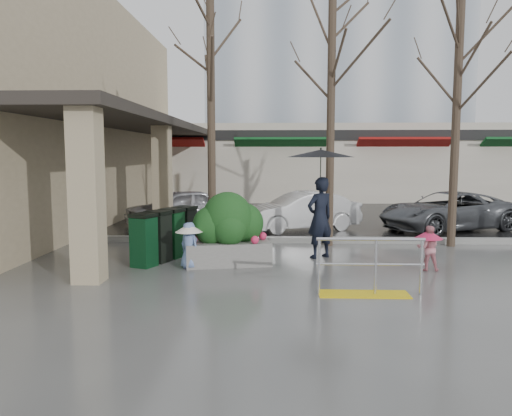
# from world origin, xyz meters

# --- Properties ---
(ground) EXTENTS (120.00, 120.00, 0.00)m
(ground) POSITION_xyz_m (0.00, 0.00, 0.00)
(ground) COLOR #51514F
(ground) RESTS_ON ground
(street_asphalt) EXTENTS (120.00, 36.00, 0.01)m
(street_asphalt) POSITION_xyz_m (0.00, 22.00, 0.01)
(street_asphalt) COLOR black
(street_asphalt) RESTS_ON ground
(curb) EXTENTS (120.00, 0.30, 0.15)m
(curb) POSITION_xyz_m (0.00, 4.00, 0.07)
(curb) COLOR gray
(curb) RESTS_ON ground
(near_building) EXTENTS (6.00, 18.00, 8.00)m
(near_building) POSITION_xyz_m (-9.00, 8.00, 4.00)
(near_building) COLOR tan
(near_building) RESTS_ON ground
(canopy_slab) EXTENTS (2.80, 18.00, 0.25)m
(canopy_slab) POSITION_xyz_m (-4.80, 8.00, 3.62)
(canopy_slab) COLOR #2D2823
(canopy_slab) RESTS_ON pillar_front
(pillar_front) EXTENTS (0.55, 0.55, 3.50)m
(pillar_front) POSITION_xyz_m (-3.90, -0.50, 1.75)
(pillar_front) COLOR tan
(pillar_front) RESTS_ON ground
(pillar_back) EXTENTS (0.55, 0.55, 3.50)m
(pillar_back) POSITION_xyz_m (-3.90, 6.00, 1.75)
(pillar_back) COLOR tan
(pillar_back) RESTS_ON ground
(storefront_row) EXTENTS (34.00, 6.74, 4.00)m
(storefront_row) POSITION_xyz_m (2.00, 17.97, 2.01)
(storefront_row) COLOR beige
(storefront_row) RESTS_ON ground
(office_tower) EXTENTS (18.00, 12.00, 25.00)m
(office_tower) POSITION_xyz_m (4.00, 30.00, 12.50)
(office_tower) COLOR #8C99A8
(office_tower) RESTS_ON ground
(handrail) EXTENTS (1.90, 0.50, 1.03)m
(handrail) POSITION_xyz_m (1.36, -1.20, 0.38)
(handrail) COLOR yellow
(handrail) RESTS_ON ground
(tree_west) EXTENTS (3.20, 3.20, 6.80)m
(tree_west) POSITION_xyz_m (-2.00, 3.60, 5.08)
(tree_west) COLOR #382B21
(tree_west) RESTS_ON ground
(tree_midwest) EXTENTS (3.20, 3.20, 7.00)m
(tree_midwest) POSITION_xyz_m (1.20, 3.60, 5.23)
(tree_midwest) COLOR #382B21
(tree_midwest) RESTS_ON ground
(tree_mideast) EXTENTS (3.20, 3.20, 6.50)m
(tree_mideast) POSITION_xyz_m (4.50, 3.60, 4.86)
(tree_mideast) COLOR #382B21
(tree_mideast) RESTS_ON ground
(woman) EXTENTS (1.61, 1.61, 2.64)m
(woman) POSITION_xyz_m (0.80, 1.95, 1.62)
(woman) COLOR black
(woman) RESTS_ON ground
(child_pink) EXTENTS (0.59, 0.59, 0.97)m
(child_pink) POSITION_xyz_m (3.00, 0.71, 0.57)
(child_pink) COLOR #D6828E
(child_pink) RESTS_ON ground
(child_blue) EXTENTS (0.60, 0.60, 1.03)m
(child_blue) POSITION_xyz_m (-2.14, 0.70, 0.62)
(child_blue) COLOR #728FCB
(child_blue) RESTS_ON ground
(planter) EXTENTS (2.03, 1.29, 1.65)m
(planter) POSITION_xyz_m (-1.34, 1.19, 0.79)
(planter) COLOR gray
(planter) RESTS_ON ground
(news_boxes) EXTENTS (1.27, 2.15, 1.19)m
(news_boxes) POSITION_xyz_m (-2.86, 1.62, 0.60)
(news_boxes) COLOR #0D3D1E
(news_boxes) RESTS_ON ground
(car_a) EXTENTS (3.94, 3.18, 1.26)m
(car_a) POSITION_xyz_m (-3.66, 7.33, 0.63)
(car_a) COLOR silver
(car_a) RESTS_ON ground
(car_b) EXTENTS (4.04, 2.70, 1.26)m
(car_b) POSITION_xyz_m (0.58, 6.23, 0.63)
(car_b) COLOR silver
(car_b) RESTS_ON ground
(car_c) EXTENTS (4.99, 3.67, 1.26)m
(car_c) POSITION_xyz_m (5.34, 6.45, 0.63)
(car_c) COLOR #585B60
(car_c) RESTS_ON ground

